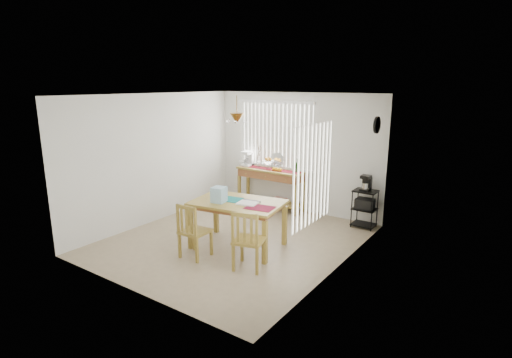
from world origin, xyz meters
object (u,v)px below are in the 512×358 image
Objects in this scene: sideboard at (271,179)px; dining_table at (238,207)px; chair_right at (248,240)px; wire_cart at (365,205)px; cart_items at (366,183)px; chair_left at (193,231)px.

sideboard is 2.31m from dining_table.
chair_right is at bearing -42.88° from dining_table.
wire_cart is 2.92m from chair_right.
cart_items is 0.34× the size of chair_left.
dining_table is at bearing 137.12° from chair_right.
chair_left reaches higher than wire_cart.
chair_right is at bearing -106.02° from cart_items.
sideboard is 2.21m from cart_items.
sideboard is 2.21m from wire_cart.
cart_items is 2.96m from chair_right.
chair_right is (0.66, -0.61, -0.26)m from dining_table.
wire_cart is at bearing 58.92° from chair_left.
chair_left is 0.99m from chair_right.
cart_items is (2.20, 0.00, 0.22)m from sideboard.
chair_right reaches higher than dining_table.
wire_cart is at bearing 56.19° from dining_table.
sideboard is 1.68× the size of chair_right.
cart_items is 3.50m from chair_left.
chair_left reaches higher than sideboard.
sideboard is at bearing 97.94° from chair_left.
wire_cart is (2.20, -0.00, -0.22)m from sideboard.
sideboard reaches higher than wire_cart.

